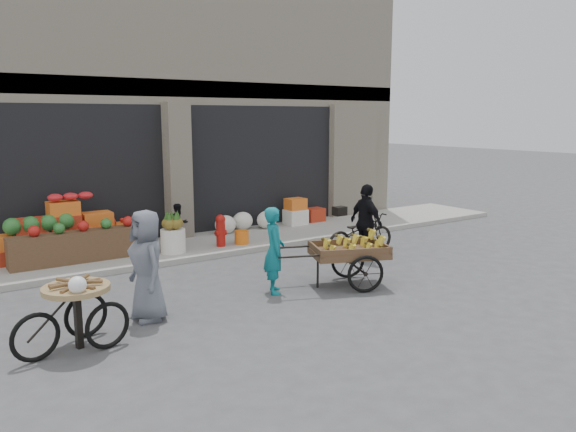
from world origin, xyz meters
TOP-DOWN VIEW (x-y plane):
  - ground at (0.00, 0.00)m, footprint 80.00×80.00m
  - sidewalk at (0.00, 4.10)m, footprint 18.00×2.20m
  - building at (0.00, 8.03)m, footprint 14.00×6.45m
  - fruit_display at (-2.48, 4.38)m, footprint 3.10×1.12m
  - pineapple_bin at (-0.75, 3.60)m, footprint 0.52×0.52m
  - fire_hydrant at (0.35, 3.55)m, footprint 0.22×0.22m
  - orange_bucket at (0.85, 3.50)m, footprint 0.32×0.32m
  - right_bay_goods at (2.61, 4.70)m, footprint 3.35×0.60m
  - seated_person at (-0.35, 4.20)m, footprint 0.51×0.43m
  - banana_cart at (0.98, 0.02)m, footprint 2.34×1.58m
  - vendor_woman at (-0.27, 0.41)m, footprint 0.55×0.64m
  - tricycle_cart at (-3.63, -0.13)m, footprint 1.46×1.01m
  - vendor_grey at (-2.50, 0.37)m, footprint 0.54×0.81m
  - bicycle at (2.70, 1.59)m, footprint 1.74×0.68m
  - cyclist at (2.50, 1.19)m, footprint 0.43×0.95m

SIDE VIEW (x-z plane):
  - ground at x=0.00m, z-range 0.00..0.00m
  - sidewalk at x=0.00m, z-range 0.00..0.12m
  - orange_bucket at x=0.85m, z-range 0.12..0.42m
  - pineapple_bin at x=-0.75m, z-range 0.12..0.62m
  - right_bay_goods at x=2.61m, z-range 0.06..0.76m
  - bicycle at x=2.70m, z-range 0.00..0.90m
  - fire_hydrant at x=0.35m, z-range 0.15..0.86m
  - tricycle_cart at x=-3.63m, z-range 0.09..1.04m
  - seated_person at x=-0.35m, z-range 0.12..1.05m
  - banana_cart at x=0.98m, z-range 0.21..1.12m
  - fruit_display at x=-2.48m, z-range 0.05..1.29m
  - vendor_woman at x=-0.27m, z-range 0.00..1.47m
  - cyclist at x=2.50m, z-range 0.00..1.59m
  - vendor_grey at x=-2.50m, z-range 0.00..1.64m
  - building at x=0.00m, z-range -0.13..6.87m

